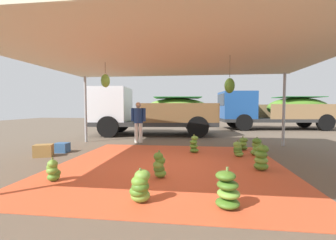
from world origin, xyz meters
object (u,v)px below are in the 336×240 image
banana_bunch_7 (53,171)px  crate_1 (62,148)px  banana_bunch_5 (140,187)px  banana_bunch_1 (261,158)px  banana_bunch_0 (159,166)px  banana_bunch_2 (257,147)px  banana_bunch_8 (238,150)px  crate_0 (44,151)px  worker_0 (138,119)px  banana_bunch_3 (243,144)px  cargo_truck_far (274,109)px  banana_bunch_6 (194,145)px  cargo_truck_main (151,111)px  banana_bunch_4 (227,191)px

banana_bunch_7 → crate_1: size_ratio=1.12×
banana_bunch_7 → banana_bunch_5: bearing=-21.5°
banana_bunch_1 → banana_bunch_7: 4.34m
banana_bunch_0 → banana_bunch_2: (2.49, 2.40, 0.00)m
banana_bunch_8 → crate_1: 5.37m
crate_0 → worker_0: bearing=54.4°
banana_bunch_3 → cargo_truck_far: (3.45, 7.74, 1.07)m
banana_bunch_2 → banana_bunch_1: bearing=-101.0°
banana_bunch_6 → crate_1: (-4.12, -0.42, -0.10)m
banana_bunch_2 → banana_bunch_3: bearing=105.5°
banana_bunch_1 → banana_bunch_8: size_ratio=1.29×
banana_bunch_7 → crate_1: 3.05m
cargo_truck_main → crate_1: bearing=-111.0°
cargo_truck_main → banana_bunch_5: bearing=-79.8°
banana_bunch_2 → banana_bunch_6: banana_bunch_6 is taller
banana_bunch_7 → banana_bunch_8: size_ratio=0.98×
banana_bunch_6 → crate_0: 4.41m
banana_bunch_3 → worker_0: 4.05m
banana_bunch_4 → banana_bunch_3: bearing=76.5°
banana_bunch_1 → cargo_truck_far: 10.81m
banana_bunch_3 → banana_bunch_6: 1.71m
banana_bunch_2 → banana_bunch_7: banana_bunch_2 is taller
banana_bunch_3 → cargo_truck_far: bearing=66.0°
cargo_truck_far → crate_0: (-9.31, -9.45, -1.10)m
banana_bunch_8 → crate_1: bearing=-179.9°
banana_bunch_4 → cargo_truck_main: size_ratio=0.09×
banana_bunch_6 → worker_0: worker_0 is taller
banana_bunch_1 → banana_bunch_0: bearing=-159.6°
banana_bunch_6 → crate_1: 4.14m
banana_bunch_6 → worker_0: 2.94m
banana_bunch_0 → worker_0: bearing=109.5°
banana_bunch_5 → banana_bunch_0: bearing=85.8°
cargo_truck_far → banana_bunch_3: bearing=-114.0°
banana_bunch_3 → cargo_truck_main: (-3.83, 3.82, 1.03)m
banana_bunch_6 → crate_0: (-4.27, -1.07, -0.08)m
banana_bunch_4 → cargo_truck_main: (-2.75, 8.33, 0.98)m
cargo_truck_main → crate_0: (-2.03, -5.54, -1.05)m
banana_bunch_5 → banana_bunch_8: bearing=59.6°
banana_bunch_5 → banana_bunch_6: bearing=78.8°
cargo_truck_far → worker_0: bearing=-137.8°
banana_bunch_8 → cargo_truck_far: cargo_truck_far is taller
banana_bunch_4 → crate_1: banana_bunch_4 is taller
banana_bunch_5 → cargo_truck_main: cargo_truck_main is taller
banana_bunch_1 → banana_bunch_4: bearing=-116.1°
banana_bunch_2 → cargo_truck_far: size_ratio=0.07×
banana_bunch_1 → crate_1: bearing=166.3°
banana_bunch_7 → cargo_truck_far: (7.67, 11.46, 1.07)m
banana_bunch_2 → banana_bunch_8: size_ratio=1.18×
banana_bunch_0 → worker_0: (-1.56, 4.40, 0.70)m
banana_bunch_1 → cargo_truck_main: bearing=121.0°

